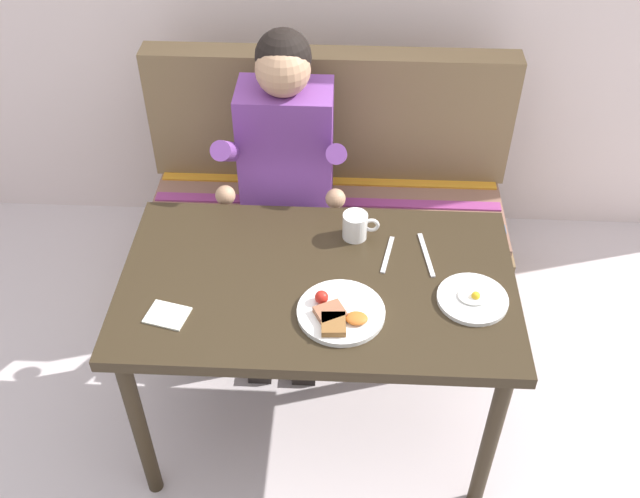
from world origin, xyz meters
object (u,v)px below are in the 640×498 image
Objects in this scene: knife at (426,255)px; plate_eggs at (473,299)px; napkin at (167,315)px; fork at (388,254)px; person at (285,162)px; plate_breakfast at (339,313)px; table at (318,299)px; coffee_mug at (356,225)px; couch at (327,220)px.

plate_eggs is at bearing -65.99° from knife.
napkin is 0.70m from fork.
napkin is (-0.27, -0.76, -0.01)m from person.
plate_breakfast is 1.50× the size of fork.
knife is at bearing 122.77° from plate_eggs.
person is at bearing 127.42° from knife.
plate_breakfast is at bearing -64.30° from table.
person is 10.45× the size of napkin.
plate_eggs reaches higher than table.
plate_breakfast is at bearing 2.79° from napkin.
person is at bearing 124.23° from coffee_mug.
coffee_mug reaches higher than plate_breakfast.
plate_breakfast is at bearing -106.93° from fork.
coffee_mug is at bearing 151.36° from fork.
coffee_mug reaches higher than plate_eggs.
couch is 8.47× the size of fork.
knife is (0.76, 0.29, -0.00)m from napkin.
fork is 0.85× the size of knife.
person is 0.47m from coffee_mug.
knife is (0.12, 0.00, 0.00)m from fork.
person is at bearing -130.47° from couch.
table is 0.26m from fork.
couch is 5.66× the size of plate_breakfast.
coffee_mug is (0.04, 0.35, 0.03)m from plate_breakfast.
coffee_mug reaches higher than table.
person reaches higher than plate_eggs.
plate_breakfast is at bearing -168.41° from plate_eggs.
plate_eggs is 1.04× the size of knife.
knife is at bearing -62.37° from couch.
plate_eggs is at bearing -47.21° from person.
plate_eggs is (0.61, -0.66, -0.00)m from person.
person is 6.06× the size of knife.
fork is (0.14, 0.27, -0.01)m from plate_breakfast.
knife is (0.48, -0.46, -0.01)m from person.
person is 0.59m from fork.
knife is at bearing 21.27° from napkin.
plate_eggs is (0.39, 0.08, -0.00)m from plate_breakfast.
napkin reaches higher than table.
table is 0.47m from plate_eggs.
table is 10.34× the size of napkin.
plate_eggs reaches higher than knife.
napkin is (-0.42, -0.17, 0.09)m from table.
table is at bearing -90.00° from couch.
table is 0.62m from person.
table is 0.83× the size of couch.
plate_breakfast is 1.27× the size of knife.
couch reaches higher than fork.
knife is at bearing -19.88° from coffee_mug.
person is at bearing 132.79° from plate_eggs.
coffee_mug is at bearing -78.68° from couch.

